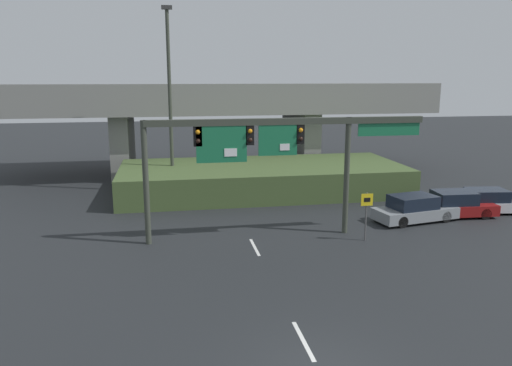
% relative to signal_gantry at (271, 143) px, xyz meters
% --- Properties ---
extents(lane_markings, '(0.14, 28.56, 0.01)m').
position_rel_signal_gantry_xyz_m(lane_markings, '(-1.05, 2.96, -4.81)').
color(lane_markings, silver).
rests_on(lane_markings, ground).
extents(signal_gantry, '(14.03, 0.44, 6.00)m').
position_rel_signal_gantry_xyz_m(signal_gantry, '(0.00, 0.00, 0.00)').
color(signal_gantry, '#383D33').
rests_on(signal_gantry, ground).
extents(speed_limit_sign, '(0.60, 0.11, 2.44)m').
position_rel_signal_gantry_xyz_m(speed_limit_sign, '(4.52, -1.37, -3.22)').
color(speed_limit_sign, '#4C4C4C').
rests_on(speed_limit_sign, ground).
extents(highway_light_pole_near, '(0.70, 0.36, 12.48)m').
position_rel_signal_gantry_xyz_m(highway_light_pole_near, '(-4.71, 10.83, 1.80)').
color(highway_light_pole_near, '#383D33').
rests_on(highway_light_pole_near, ground).
extents(overpass_bridge, '(35.43, 9.88, 7.43)m').
position_rel_signal_gantry_xyz_m(overpass_bridge, '(-1.05, 18.39, 0.43)').
color(overpass_bridge, gray).
rests_on(overpass_bridge, ground).
extents(grass_embankment, '(19.51, 8.34, 1.91)m').
position_rel_signal_gantry_xyz_m(grass_embankment, '(1.48, 10.01, -3.86)').
color(grass_embankment, '#42562D').
rests_on(grass_embankment, ground).
extents(parked_sedan_near_right, '(4.95, 2.68, 1.49)m').
position_rel_signal_gantry_xyz_m(parked_sedan_near_right, '(8.52, 1.35, -4.13)').
color(parked_sedan_near_right, gray).
rests_on(parked_sedan_near_right, ground).
extents(parked_sedan_mid_right, '(4.45, 2.11, 1.49)m').
position_rel_signal_gantry_xyz_m(parked_sedan_mid_right, '(11.35, 1.87, -4.13)').
color(parked_sedan_mid_right, maroon).
rests_on(parked_sedan_mid_right, ground).
extents(parked_sedan_far_right, '(4.52, 2.33, 1.41)m').
position_rel_signal_gantry_xyz_m(parked_sedan_far_right, '(13.76, 2.32, -4.17)').
color(parked_sedan_far_right, silver).
rests_on(parked_sedan_far_right, ground).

